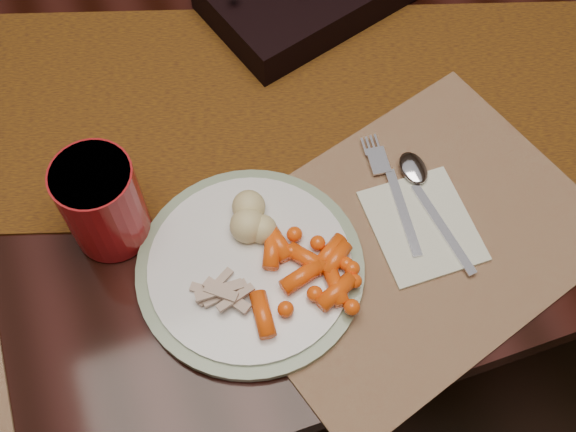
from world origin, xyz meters
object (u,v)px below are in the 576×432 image
object	(u,v)px
mashed_potatoes	(241,217)
turkey_shreds	(223,293)
red_cup	(103,203)
dinner_plate	(250,268)
baby_carrots	(294,272)
dining_table	(232,201)
placemat_main	(410,240)
napkin	(422,226)

from	to	relation	value
mashed_potatoes	turkey_shreds	distance (m)	0.09
mashed_potatoes	red_cup	size ratio (longest dim) A/B	0.58
dinner_plate	turkey_shreds	world-z (taller)	turkey_shreds
baby_carrots	dining_table	bearing A→B (deg)	89.48
dining_table	red_cup	distance (m)	0.52
red_cup	baby_carrots	bearing A→B (deg)	-36.83
baby_carrots	mashed_potatoes	bearing A→B (deg)	113.70
placemat_main	turkey_shreds	distance (m)	0.23
placemat_main	baby_carrots	size ratio (longest dim) A/B	3.48
napkin	red_cup	world-z (taller)	red_cup
dining_table	placemat_main	size ratio (longest dim) A/B	4.20
dinner_plate	red_cup	world-z (taller)	red_cup
placemat_main	napkin	distance (m)	0.02
dining_table	placemat_main	distance (m)	0.52
dinner_plate	mashed_potatoes	xyz separation A→B (m)	(0.01, 0.05, 0.03)
napkin	turkey_shreds	bearing A→B (deg)	-176.79
mashed_potatoes	turkey_shreds	size ratio (longest dim) A/B	1.14
dining_table	placemat_main	bearing A→B (deg)	-66.61
turkey_shreds	napkin	distance (m)	0.25
dinner_plate	turkey_shreds	distance (m)	0.05
dining_table	turkey_shreds	size ratio (longest dim) A/B	28.86
dinner_plate	napkin	world-z (taller)	dinner_plate
placemat_main	red_cup	xyz separation A→B (m)	(-0.33, 0.13, 0.06)
dinner_plate	baby_carrots	bearing A→B (deg)	-35.26
dining_table	dinner_plate	size ratio (longest dim) A/B	6.86
dining_table	mashed_potatoes	distance (m)	0.49
dining_table	mashed_potatoes	world-z (taller)	mashed_potatoes
baby_carrots	turkey_shreds	size ratio (longest dim) A/B	1.97
turkey_shreds	red_cup	xyz separation A→B (m)	(-0.10, 0.13, 0.04)
dining_table	baby_carrots	xyz separation A→B (m)	(-0.00, -0.34, 0.41)
dining_table	turkey_shreds	bearing A→B (deg)	-104.15
napkin	red_cup	size ratio (longest dim) A/B	1.09
turkey_shreds	red_cup	bearing A→B (deg)	126.91
placemat_main	red_cup	bearing A→B (deg)	141.37
dinner_plate	red_cup	xyz separation A→B (m)	(-0.14, 0.10, 0.05)
dinner_plate	napkin	bearing A→B (deg)	-3.49
placemat_main	baby_carrots	distance (m)	0.15
placemat_main	turkey_shreds	world-z (taller)	turkey_shreds
dining_table	mashed_potatoes	size ratio (longest dim) A/B	25.22
dining_table	baby_carrots	bearing A→B (deg)	-90.52
mashed_potatoes	napkin	world-z (taller)	mashed_potatoes
turkey_shreds	napkin	bearing A→B (deg)	2.91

